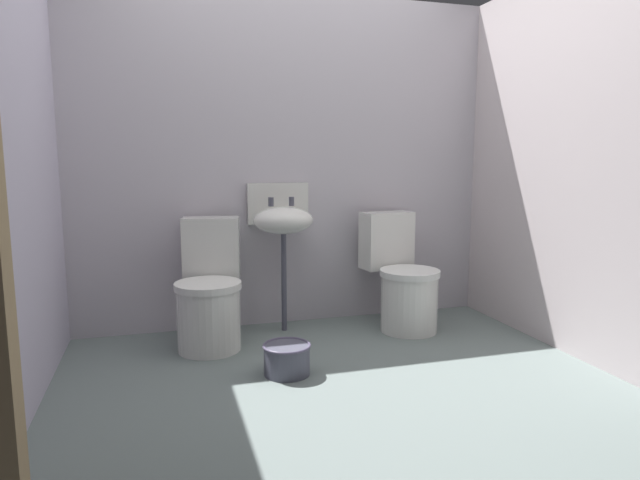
# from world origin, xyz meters

# --- Properties ---
(ground_plane) EXTENTS (3.29, 2.48, 0.08)m
(ground_plane) POSITION_xyz_m (0.00, 0.00, -0.04)
(ground_plane) COLOR slate
(wall_back) EXTENTS (3.29, 0.10, 2.26)m
(wall_back) POSITION_xyz_m (0.00, 1.09, 1.13)
(wall_back) COLOR #B7B0BA
(wall_back) RESTS_ON ground
(wall_left) EXTENTS (0.10, 2.28, 2.26)m
(wall_left) POSITION_xyz_m (-1.49, 0.10, 1.13)
(wall_left) COLOR #B2AAC0
(wall_left) RESTS_ON ground
(wall_right) EXTENTS (0.10, 2.28, 2.26)m
(wall_right) POSITION_xyz_m (1.49, 0.10, 1.13)
(wall_right) COLOR #BDB0B3
(wall_right) RESTS_ON ground
(toilet_left) EXTENTS (0.48, 0.65, 0.78)m
(toilet_left) POSITION_xyz_m (-0.58, 0.69, 0.32)
(toilet_left) COLOR silver
(toilet_left) RESTS_ON ground
(toilet_right) EXTENTS (0.46, 0.64, 0.78)m
(toilet_right) POSITION_xyz_m (0.71, 0.69, 0.32)
(toilet_right) COLOR silver
(toilet_right) RESTS_ON ground
(sink) EXTENTS (0.42, 0.35, 0.99)m
(sink) POSITION_xyz_m (-0.08, 0.88, 0.75)
(sink) COLOR #484957
(sink) RESTS_ON ground
(bucket) EXTENTS (0.26, 0.26, 0.17)m
(bucket) POSITION_xyz_m (-0.24, 0.09, 0.09)
(bucket) COLOR #484957
(bucket) RESTS_ON ground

